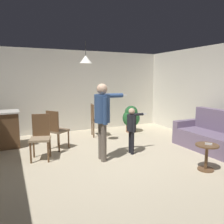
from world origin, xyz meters
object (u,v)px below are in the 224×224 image
(person_adult, at_px, (103,113))
(potted_plant_corner, at_px, (131,118))
(side_table_by_couch, at_px, (207,154))
(spare_remote_on_table, at_px, (209,144))
(person_child, at_px, (132,126))
(dining_chair_centre_back, at_px, (41,135))
(couch_floral, at_px, (212,137))
(dining_chair_by_counter, at_px, (96,119))
(dining_chair_near_wall, at_px, (56,128))

(person_adult, bearing_deg, potted_plant_corner, 140.64)
(side_table_by_couch, distance_m, spare_remote_on_table, 0.21)
(person_child, height_order, spare_remote_on_table, person_child)
(spare_remote_on_table, bearing_deg, person_child, 119.28)
(person_adult, distance_m, potted_plant_corner, 2.83)
(side_table_by_couch, distance_m, person_child, 1.74)
(dining_chair_centre_back, height_order, potted_plant_corner, dining_chair_centre_back)
(side_table_by_couch, xyz_separation_m, dining_chair_centre_back, (-2.85, 2.01, 0.22))
(dining_chair_centre_back, bearing_deg, side_table_by_couch, 160.39)
(person_adult, relative_size, potted_plant_corner, 1.90)
(person_child, height_order, dining_chair_centre_back, person_child)
(couch_floral, bearing_deg, dining_chair_centre_back, 73.17)
(person_adult, bearing_deg, dining_chair_centre_back, -114.83)
(person_child, xyz_separation_m, dining_chair_by_counter, (-0.19, 1.91, -0.14))
(side_table_by_couch, relative_size, spare_remote_on_table, 4.00)
(person_adult, distance_m, dining_chair_near_wall, 1.50)
(potted_plant_corner, bearing_deg, person_child, -118.99)
(dining_chair_near_wall, bearing_deg, dining_chair_centre_back, -76.11)
(dining_chair_by_counter, relative_size, spare_remote_on_table, 7.69)
(dining_chair_by_counter, height_order, potted_plant_corner, dining_chair_by_counter)
(couch_floral, xyz_separation_m, dining_chair_by_counter, (-2.16, 2.49, 0.21))
(spare_remote_on_table, bearing_deg, side_table_by_couch, 107.19)
(person_adult, height_order, potted_plant_corner, person_adult)
(dining_chair_near_wall, bearing_deg, side_table_by_couch, 7.26)
(couch_floral, bearing_deg, person_child, 72.35)
(dining_chair_by_counter, relative_size, dining_chair_centre_back, 1.00)
(side_table_by_couch, bearing_deg, couch_floral, 38.34)
(person_adult, xyz_separation_m, dining_chair_centre_back, (-1.23, 0.65, -0.50))
(dining_chair_near_wall, height_order, potted_plant_corner, dining_chair_near_wall)
(side_table_by_couch, height_order, person_adult, person_adult)
(dining_chair_centre_back, xyz_separation_m, spare_remote_on_table, (2.86, -2.04, -0.01))
(person_adult, distance_m, dining_chair_centre_back, 1.47)
(person_child, relative_size, dining_chair_centre_back, 1.10)
(dining_chair_centre_back, bearing_deg, person_adult, 167.83)
(side_table_by_couch, height_order, dining_chair_near_wall, dining_chair_near_wall)
(dining_chair_by_counter, bearing_deg, spare_remote_on_table, 27.73)
(person_adult, xyz_separation_m, dining_chair_near_wall, (-0.79, 1.17, -0.50))
(dining_chair_by_counter, bearing_deg, person_adult, -5.62)
(couch_floral, distance_m, person_adult, 2.89)
(couch_floral, bearing_deg, side_table_by_couch, 127.06)
(dining_chair_centre_back, bearing_deg, couch_floral, 179.99)
(spare_remote_on_table, bearing_deg, couch_floral, 39.31)
(dining_chair_near_wall, xyz_separation_m, dining_chair_centre_back, (-0.44, -0.53, 0.00))
(dining_chair_by_counter, xyz_separation_m, dining_chair_centre_back, (-1.83, -1.38, 0.00))
(side_table_by_couch, height_order, dining_chair_by_counter, dining_chair_by_counter)
(side_table_by_couch, bearing_deg, dining_chair_centre_back, 144.84)
(dining_chair_near_wall, xyz_separation_m, potted_plant_corner, (2.65, 0.88, -0.06))
(side_table_by_couch, xyz_separation_m, spare_remote_on_table, (0.01, -0.03, 0.21))
(person_adult, bearing_deg, spare_remote_on_table, 52.47)
(person_child, bearing_deg, spare_remote_on_table, 32.59)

